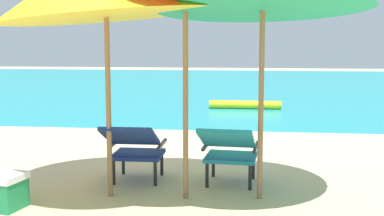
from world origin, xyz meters
name	(u,v)px	position (x,y,z in m)	size (l,w,h in m)	color
ground_plane	(214,125)	(0.00, 4.00, 0.00)	(40.00, 40.00, 0.00)	#CCB78E
ocean_band	(233,85)	(0.00, 12.39, 0.00)	(40.00, 18.00, 0.01)	teal
swim_buoy	(245,105)	(0.52, 6.21, 0.10)	(0.18, 0.18, 1.60)	yellow
lounge_chair_left	(135,146)	(-0.54, 0.11, 0.40)	(0.56, 0.88, 0.68)	navy
lounge_chair_right	(229,149)	(0.44, 0.10, 0.40)	(0.60, 0.91, 0.68)	teal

